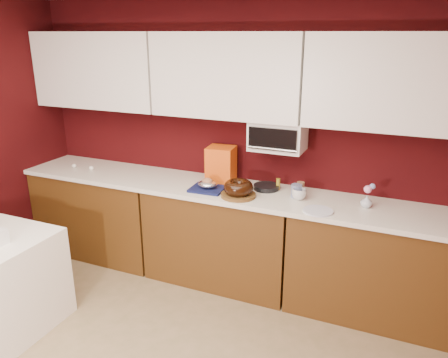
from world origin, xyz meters
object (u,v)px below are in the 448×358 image
Objects in this scene: pandoro_box at (221,164)px; toaster_oven at (278,135)px; coffee_mug at (299,193)px; blue_jar at (296,191)px; flower_vase at (367,201)px; foil_ham_nest at (207,184)px; bundt_cake at (238,188)px.

toaster_oven is at bearing -3.91° from pandoro_box.
coffee_mug is 0.06m from blue_jar.
pandoro_box is 3.04× the size of flower_vase.
foil_ham_nest is 0.76m from blue_jar.
blue_jar is (0.44, 0.18, -0.03)m from bundt_cake.
blue_jar reaches higher than foil_ham_nest.
coffee_mug is at bearing 15.95° from bundt_cake.
toaster_oven reaches higher than bundt_cake.
toaster_oven reaches higher than foil_ham_nest.
toaster_oven is at bearing 170.39° from flower_vase.
bundt_cake is 1.02m from flower_vase.
bundt_cake is at bearing -169.71° from flower_vase.
flower_vase is at bearing 6.06° from foil_ham_nest.
foil_ham_nest is 1.31m from flower_vase.
coffee_mug is 0.52m from flower_vase.
bundt_cake reaches higher than blue_jar.
bundt_cake is 0.50m from coffee_mug.
flower_vase is (0.56, -0.00, -0.00)m from blue_jar.
foil_ham_nest is at bearing 171.90° from bundt_cake.
bundt_cake is 0.42m from pandoro_box.
flower_vase is (1.28, -0.12, -0.11)m from pandoro_box.
pandoro_box is at bearing -178.34° from toaster_oven.
toaster_oven is 0.60m from pandoro_box.
flower_vase is at bearing 4.93° from coffee_mug.
coffee_mug is at bearing -17.45° from pandoro_box.
blue_jar is 0.56m from flower_vase.
pandoro_box is (-0.29, 0.30, 0.08)m from bundt_cake.
toaster_oven is 4.21× the size of flower_vase.
pandoro_box reaches higher than coffee_mug.
bundt_cake reaches higher than coffee_mug.
toaster_oven is 2.66× the size of foil_ham_nest.
pandoro_box is at bearing 133.96° from bundt_cake.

